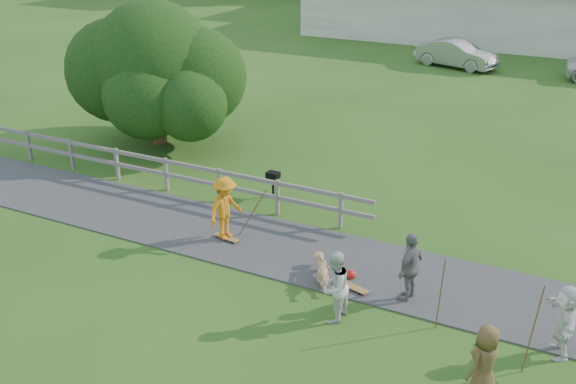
# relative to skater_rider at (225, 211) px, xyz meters

# --- Properties ---
(ground) EXTENTS (260.00, 260.00, 0.00)m
(ground) POSITION_rel_skater_rider_xyz_m (0.50, -1.22, -0.88)
(ground) COLOR #275117
(ground) RESTS_ON ground
(path) EXTENTS (34.00, 3.00, 0.04)m
(path) POSITION_rel_skater_rider_xyz_m (0.50, 0.28, -0.86)
(path) COLOR #323234
(path) RESTS_ON ground
(fence) EXTENTS (15.05, 0.10, 1.10)m
(fence) POSITION_rel_skater_rider_xyz_m (-4.12, 2.08, -0.16)
(fence) COLOR slate
(fence) RESTS_ON ground
(strip_mall) EXTENTS (32.50, 10.75, 5.10)m
(strip_mall) POSITION_rel_skater_rider_xyz_m (4.50, 33.72, 1.70)
(strip_mall) COLOR #BCB7A5
(strip_mall) RESTS_ON ground
(skater_rider) EXTENTS (0.88, 1.25, 1.76)m
(skater_rider) POSITION_rel_skater_rider_xyz_m (0.00, 0.00, 0.00)
(skater_rider) COLOR orange
(skater_rider) RESTS_ON ground
(skater_fallen) EXTENTS (1.52, 1.09, 0.56)m
(skater_fallen) POSITION_rel_skater_rider_xyz_m (3.17, -0.69, -0.60)
(skater_fallen) COLOR tan
(skater_fallen) RESTS_ON ground
(spectator_a) EXTENTS (0.70, 0.86, 1.66)m
(spectator_a) POSITION_rel_skater_rider_xyz_m (4.03, -2.07, -0.05)
(spectator_a) COLOR silver
(spectator_a) RESTS_ON ground
(spectator_b) EXTENTS (0.60, 1.07, 1.72)m
(spectator_b) POSITION_rel_skater_rider_xyz_m (5.28, -0.58, -0.02)
(spectator_b) COLOR slate
(spectator_b) RESTS_ON ground
(spectator_c) EXTENTS (0.77, 0.89, 1.54)m
(spectator_c) POSITION_rel_skater_rider_xyz_m (7.43, -3.12, -0.11)
(spectator_c) COLOR brown
(spectator_c) RESTS_ON ground
(spectator_d) EXTENTS (0.88, 1.55, 1.60)m
(spectator_d) POSITION_rel_skater_rider_xyz_m (8.61, -1.14, -0.08)
(spectator_d) COLOR silver
(spectator_d) RESTS_ON ground
(car_silver) EXTENTS (4.91, 2.82, 1.53)m
(car_silver) POSITION_rel_skater_rider_xyz_m (0.72, 23.68, -0.12)
(car_silver) COLOR #979B9E
(car_silver) RESTS_ON ground
(tree) EXTENTS (7.42, 7.42, 4.41)m
(tree) POSITION_rel_skater_rider_xyz_m (-6.48, 5.66, 1.32)
(tree) COLOR black
(tree) RESTS_ON ground
(bbq) EXTENTS (0.40, 0.31, 0.83)m
(bbq) POSITION_rel_skater_rider_xyz_m (-0.22, 3.15, -0.46)
(bbq) COLOR black
(bbq) RESTS_ON ground
(longboard_rider) EXTENTS (0.81, 0.32, 0.09)m
(longboard_rider) POSITION_rel_skater_rider_xyz_m (0.00, 0.00, -0.84)
(longboard_rider) COLOR olive
(longboard_rider) RESTS_ON ground
(longboard_fallen) EXTENTS (0.92, 0.44, 0.10)m
(longboard_fallen) POSITION_rel_skater_rider_xyz_m (3.97, -0.79, -0.83)
(longboard_fallen) COLOR olive
(longboard_fallen) RESTS_ON ground
(helmet) EXTENTS (0.24, 0.24, 0.24)m
(helmet) POSITION_rel_skater_rider_xyz_m (3.77, -0.34, -0.76)
(helmet) COLOR red
(helmet) RESTS_ON ground
(pole_rider) EXTENTS (0.03, 0.03, 1.81)m
(pole_rider) POSITION_rel_skater_rider_xyz_m (0.60, 0.40, 0.02)
(pole_rider) COLOR brown
(pole_rider) RESTS_ON ground
(pole_spec_left) EXTENTS (0.03, 0.03, 1.73)m
(pole_spec_left) POSITION_rel_skater_rider_xyz_m (6.17, -1.38, -0.02)
(pole_spec_left) COLOR brown
(pole_spec_left) RESTS_ON ground
(pole_spec_right) EXTENTS (0.03, 0.03, 2.02)m
(pole_spec_right) POSITION_rel_skater_rider_xyz_m (8.09, -2.05, 0.13)
(pole_spec_right) COLOR brown
(pole_spec_right) RESTS_ON ground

